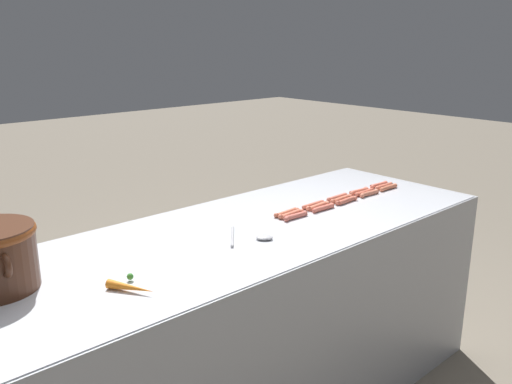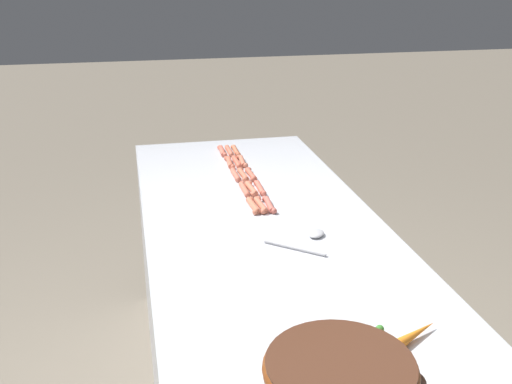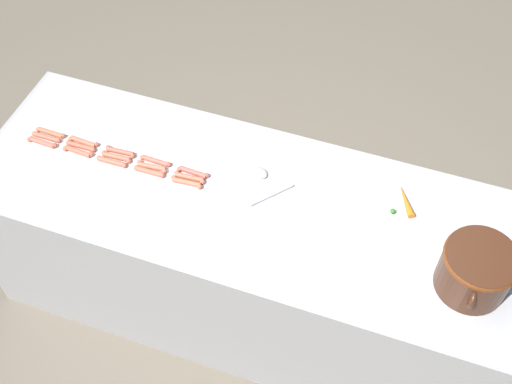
{
  "view_description": "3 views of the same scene",
  "coord_description": "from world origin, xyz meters",
  "px_view_note": "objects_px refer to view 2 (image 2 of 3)",
  "views": [
    {
      "loc": [
        -1.64,
        1.4,
        1.69
      ],
      "look_at": [
        0.1,
        -0.16,
        1.02
      ],
      "focal_mm": 37.51,
      "sensor_mm": 36.0,
      "label": 1
    },
    {
      "loc": [
        0.45,
        1.83,
        1.8
      ],
      "look_at": [
        0.02,
        -0.18,
        1.01
      ],
      "focal_mm": 42.68,
      "sensor_mm": 36.0,
      "label": 2
    },
    {
      "loc": [
        1.58,
        0.6,
        3.13
      ],
      "look_at": [
        0.03,
        0.06,
        1.01
      ],
      "focal_mm": 45.35,
      "sensor_mm": 36.0,
      "label": 3
    }
  ],
  "objects_px": {
    "hot_dog_4": "(269,205)",
    "hot_dog_11": "(230,162)",
    "hot_dog_9": "(261,205)",
    "hot_dog_10": "(222,151)",
    "hot_dog_2": "(251,174)",
    "carrot": "(412,334)",
    "serving_spoon": "(309,238)",
    "hot_dog_3": "(260,188)",
    "hot_dog_6": "(236,162)",
    "hot_dog_5": "(229,151)",
    "hot_dog_12": "(235,175)",
    "hot_dog_1": "(242,161)",
    "hot_dog_14": "(253,205)",
    "hot_dog_8": "(251,188)",
    "hot_dog_7": "(243,175)",
    "hot_dog_0": "(236,151)",
    "hot_dog_13": "(244,189)"
  },
  "relations": [
    {
      "from": "hot_dog_0",
      "to": "hot_dog_10",
      "type": "distance_m",
      "value": 0.07
    },
    {
      "from": "hot_dog_3",
      "to": "hot_dog_6",
      "type": "relative_size",
      "value": 1.0
    },
    {
      "from": "hot_dog_2",
      "to": "carrot",
      "type": "bearing_deg",
      "value": 96.61
    },
    {
      "from": "hot_dog_12",
      "to": "hot_dog_14",
      "type": "xyz_separation_m",
      "value": [
        -0.0,
        0.37,
        0.0
      ]
    },
    {
      "from": "hot_dog_1",
      "to": "hot_dog_11",
      "type": "height_order",
      "value": "same"
    },
    {
      "from": "hot_dog_7",
      "to": "carrot",
      "type": "distance_m",
      "value": 1.3
    },
    {
      "from": "hot_dog_3",
      "to": "hot_dog_11",
      "type": "height_order",
      "value": "same"
    },
    {
      "from": "carrot",
      "to": "hot_dog_7",
      "type": "bearing_deg",
      "value": -81.88
    },
    {
      "from": "hot_dog_7",
      "to": "hot_dog_8",
      "type": "bearing_deg",
      "value": 90.24
    },
    {
      "from": "hot_dog_6",
      "to": "hot_dog_9",
      "type": "height_order",
      "value": "same"
    },
    {
      "from": "hot_dog_12",
      "to": "hot_dog_2",
      "type": "bearing_deg",
      "value": 171.72
    },
    {
      "from": "serving_spoon",
      "to": "hot_dog_8",
      "type": "bearing_deg",
      "value": -78.96
    },
    {
      "from": "hot_dog_0",
      "to": "hot_dog_6",
      "type": "height_order",
      "value": "same"
    },
    {
      "from": "hot_dog_4",
      "to": "hot_dog_8",
      "type": "distance_m",
      "value": 0.19
    },
    {
      "from": "hot_dog_2",
      "to": "hot_dog_14",
      "type": "xyz_separation_m",
      "value": [
        0.06,
        0.36,
        0.0
      ]
    },
    {
      "from": "hot_dog_0",
      "to": "hot_dog_10",
      "type": "height_order",
      "value": "same"
    },
    {
      "from": "hot_dog_12",
      "to": "serving_spoon",
      "type": "distance_m",
      "value": 0.7
    },
    {
      "from": "hot_dog_5",
      "to": "hot_dog_12",
      "type": "distance_m",
      "value": 0.36
    },
    {
      "from": "hot_dog_1",
      "to": "hot_dog_9",
      "type": "height_order",
      "value": "same"
    },
    {
      "from": "hot_dog_5",
      "to": "hot_dog_2",
      "type": "bearing_deg",
      "value": 95.37
    },
    {
      "from": "hot_dog_9",
      "to": "serving_spoon",
      "type": "xyz_separation_m",
      "value": [
        -0.1,
        0.32,
        -0.0
      ]
    },
    {
      "from": "hot_dog_5",
      "to": "hot_dog_12",
      "type": "xyz_separation_m",
      "value": [
        0.03,
        0.36,
        0.0
      ]
    },
    {
      "from": "hot_dog_9",
      "to": "hot_dog_10",
      "type": "height_order",
      "value": "same"
    },
    {
      "from": "hot_dog_2",
      "to": "hot_dog_3",
      "type": "height_order",
      "value": "same"
    },
    {
      "from": "hot_dog_13",
      "to": "serving_spoon",
      "type": "xyz_separation_m",
      "value": [
        -0.13,
        0.5,
        -0.0
      ]
    },
    {
      "from": "hot_dog_7",
      "to": "hot_dog_9",
      "type": "height_order",
      "value": "same"
    },
    {
      "from": "hot_dog_14",
      "to": "serving_spoon",
      "type": "distance_m",
      "value": 0.34
    },
    {
      "from": "hot_dog_4",
      "to": "hot_dog_11",
      "type": "height_order",
      "value": "same"
    },
    {
      "from": "hot_dog_10",
      "to": "hot_dog_6",
      "type": "bearing_deg",
      "value": 101.95
    },
    {
      "from": "hot_dog_8",
      "to": "hot_dog_10",
      "type": "distance_m",
      "value": 0.54
    },
    {
      "from": "serving_spoon",
      "to": "hot_dog_3",
      "type": "bearing_deg",
      "value": -82.98
    },
    {
      "from": "hot_dog_1",
      "to": "hot_dog_3",
      "type": "xyz_separation_m",
      "value": [
        -0.0,
        0.36,
        0.0
      ]
    },
    {
      "from": "hot_dog_3",
      "to": "hot_dog_9",
      "type": "bearing_deg",
      "value": 78.53
    },
    {
      "from": "hot_dog_2",
      "to": "hot_dog_7",
      "type": "bearing_deg",
      "value": -5.28
    },
    {
      "from": "hot_dog_11",
      "to": "carrot",
      "type": "relative_size",
      "value": 0.89
    },
    {
      "from": "hot_dog_6",
      "to": "serving_spoon",
      "type": "xyz_separation_m",
      "value": [
        -0.09,
        0.86,
        -0.0
      ]
    },
    {
      "from": "hot_dog_9",
      "to": "hot_dog_10",
      "type": "bearing_deg",
      "value": -87.31
    },
    {
      "from": "hot_dog_2",
      "to": "hot_dog_12",
      "type": "bearing_deg",
      "value": -8.28
    },
    {
      "from": "hot_dog_9",
      "to": "carrot",
      "type": "relative_size",
      "value": 0.89
    },
    {
      "from": "hot_dog_7",
      "to": "hot_dog_8",
      "type": "relative_size",
      "value": 1.0
    },
    {
      "from": "hot_dog_4",
      "to": "hot_dog_11",
      "type": "relative_size",
      "value": 1.0
    },
    {
      "from": "hot_dog_5",
      "to": "hot_dog_0",
      "type": "bearing_deg",
      "value": 171.77
    },
    {
      "from": "hot_dog_4",
      "to": "hot_dog_6",
      "type": "distance_m",
      "value": 0.55
    },
    {
      "from": "hot_dog_11",
      "to": "hot_dog_12",
      "type": "distance_m",
      "value": 0.17
    },
    {
      "from": "hot_dog_9",
      "to": "hot_dog_13",
      "type": "bearing_deg",
      "value": -80.97
    },
    {
      "from": "hot_dog_6",
      "to": "hot_dog_5",
      "type": "bearing_deg",
      "value": -88.78
    },
    {
      "from": "hot_dog_1",
      "to": "hot_dog_14",
      "type": "relative_size",
      "value": 1.0
    },
    {
      "from": "hot_dog_1",
      "to": "hot_dog_8",
      "type": "relative_size",
      "value": 1.0
    },
    {
      "from": "hot_dog_14",
      "to": "hot_dog_1",
      "type": "bearing_deg",
      "value": -96.48
    },
    {
      "from": "hot_dog_1",
      "to": "hot_dog_2",
      "type": "height_order",
      "value": "same"
    }
  ]
}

